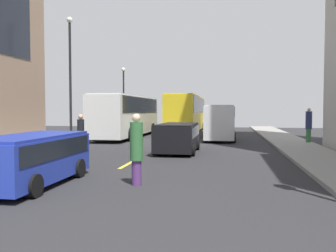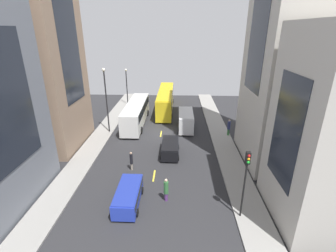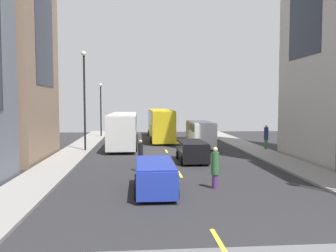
# 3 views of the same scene
# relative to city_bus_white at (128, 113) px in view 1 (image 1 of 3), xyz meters

# --- Properties ---
(ground_plane) EXTENTS (43.12, 43.12, 0.00)m
(ground_plane) POSITION_rel_city_bus_white_xyz_m (4.05, -3.85, -2.01)
(ground_plane) COLOR #28282B
(sidewalk_west) EXTENTS (2.71, 44.00, 0.15)m
(sidewalk_west) POSITION_rel_city_bus_white_xyz_m (-4.15, -3.85, -1.93)
(sidewalk_west) COLOR gray
(sidewalk_west) RESTS_ON ground
(sidewalk_east) EXTENTS (2.71, 44.00, 0.15)m
(sidewalk_east) POSITION_rel_city_bus_white_xyz_m (12.25, -3.85, -1.93)
(sidewalk_east) COLOR gray
(sidewalk_east) RESTS_ON ground
(lane_stripe_1) EXTENTS (0.16, 2.00, 0.01)m
(lane_stripe_1) POSITION_rel_city_bus_white_xyz_m (4.05, -14.35, -2.00)
(lane_stripe_1) COLOR yellow
(lane_stripe_1) RESTS_ON ground
(lane_stripe_2) EXTENTS (0.16, 2.00, 0.01)m
(lane_stripe_2) POSITION_rel_city_bus_white_xyz_m (4.05, -3.85, -2.00)
(lane_stripe_2) COLOR yellow
(lane_stripe_2) RESTS_ON ground
(lane_stripe_3) EXTENTS (0.16, 2.00, 0.01)m
(lane_stripe_3) POSITION_rel_city_bus_white_xyz_m (4.05, 6.65, -2.00)
(lane_stripe_3) COLOR yellow
(lane_stripe_3) RESTS_ON ground
(lane_stripe_4) EXTENTS (0.16, 2.00, 0.01)m
(lane_stripe_4) POSITION_rel_city_bus_white_xyz_m (4.05, 17.15, -2.00)
(lane_stripe_4) COLOR yellow
(lane_stripe_4) RESTS_ON ground
(city_bus_white) EXTENTS (2.80, 12.28, 3.35)m
(city_bus_white) POSITION_rel_city_bus_white_xyz_m (0.00, 0.00, 0.00)
(city_bus_white) COLOR silver
(city_bus_white) RESTS_ON ground
(streetcar_yellow) EXTENTS (2.70, 14.54, 3.59)m
(streetcar_yellow) POSITION_rel_city_bus_white_xyz_m (4.15, 7.17, 0.12)
(streetcar_yellow) COLOR yellow
(streetcar_yellow) RESTS_ON ground
(delivery_van_white) EXTENTS (2.25, 5.78, 2.58)m
(delivery_van_white) POSITION_rel_city_bus_white_xyz_m (7.55, -1.82, -0.49)
(delivery_van_white) COLOR white
(delivery_van_white) RESTS_ON ground
(car_black_0) EXTENTS (2.09, 4.41, 1.53)m
(car_black_0) POSITION_rel_city_bus_white_xyz_m (5.52, -9.77, -1.11)
(car_black_0) COLOR black
(car_black_0) RESTS_ON ground
(car_blue_1) EXTENTS (2.03, 4.56, 1.51)m
(car_blue_1) POSITION_rel_city_bus_white_xyz_m (2.32, -18.61, -1.11)
(car_blue_1) COLOR #2338AD
(car_blue_1) RESTS_ON ground
(pedestrian_crossing_mid) EXTENTS (0.39, 0.39, 2.15)m
(pedestrian_crossing_mid) POSITION_rel_city_bus_white_xyz_m (5.44, -18.07, -0.88)
(pedestrian_crossing_mid) COLOR #593372
(pedestrian_crossing_mid) RESTS_ON ground
(pedestrian_walking_far) EXTENTS (0.31, 0.31, 2.06)m
(pedestrian_walking_far) POSITION_rel_city_bus_white_xyz_m (1.64, -13.33, -0.90)
(pedestrian_walking_far) COLOR gray
(pedestrian_walking_far) RESTS_ON ground
(pedestrian_waiting_curb) EXTENTS (0.40, 0.40, 2.23)m
(pedestrian_waiting_curb) POSITION_rel_city_bus_white_xyz_m (13.30, -4.17, -0.68)
(pedestrian_waiting_curb) COLOR #336B38
(pedestrian_waiting_curb) RESTS_ON ground
(streetlamp_near) EXTENTS (0.44, 0.44, 8.86)m
(streetlamp_near) POSITION_rel_city_bus_white_xyz_m (-3.29, -3.61, 3.42)
(streetlamp_near) COLOR black
(streetlamp_near) RESTS_ON ground
(streetlamp_far) EXTENTS (0.44, 0.44, 6.75)m
(streetlamp_far) POSITION_rel_city_bus_white_xyz_m (-3.29, 10.00, 2.30)
(streetlamp_far) COLOR black
(streetlamp_far) RESTS_ON ground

